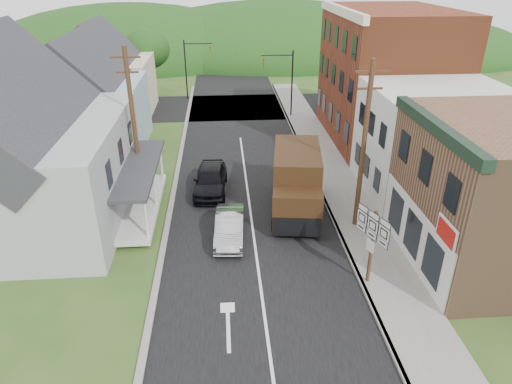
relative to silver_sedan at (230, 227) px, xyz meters
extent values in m
plane|color=#2D4719|center=(1.26, -2.79, -0.68)|extent=(120.00, 120.00, 0.00)
cube|color=black|center=(1.26, 7.21, -0.68)|extent=(9.00, 90.00, 0.02)
cube|color=black|center=(1.26, 24.21, -0.68)|extent=(60.00, 9.00, 0.02)
cube|color=slate|center=(7.16, 5.21, -0.61)|extent=(2.80, 55.00, 0.15)
cube|color=slate|center=(5.81, 5.21, -0.61)|extent=(0.20, 55.00, 0.15)
cube|color=slate|center=(-3.39, 5.21, -0.62)|extent=(0.30, 55.00, 0.12)
cube|color=brown|center=(12.56, -2.79, 2.82)|extent=(8.00, 8.00, 7.00)
cube|color=silver|center=(12.56, 4.71, 2.57)|extent=(8.00, 7.00, 6.50)
cube|color=brown|center=(12.56, 14.21, 4.32)|extent=(8.00, 12.00, 10.00)
cube|color=gray|center=(-10.74, 3.21, 2.07)|extent=(10.00, 12.00, 5.50)
cube|color=#86A8B7|center=(-9.74, 14.21, 1.82)|extent=(7.00, 8.00, 5.00)
cube|color=beige|center=(-10.24, 23.21, 1.82)|extent=(7.00, 8.00, 5.00)
cylinder|color=#472D19|center=(6.86, 0.71, 3.82)|extent=(0.26, 0.26, 9.00)
cube|color=#472D19|center=(6.86, 0.71, 7.72)|extent=(1.60, 0.10, 0.10)
cube|color=#472D19|center=(6.86, 0.71, 6.92)|extent=(1.20, 0.10, 0.10)
cylinder|color=#472D19|center=(-5.24, 5.21, 3.82)|extent=(0.26, 0.26, 9.00)
cube|color=#472D19|center=(-5.24, 5.21, 7.72)|extent=(1.60, 0.10, 0.10)
cube|color=#472D19|center=(-5.24, 5.21, 6.92)|extent=(1.20, 0.10, 0.10)
cylinder|color=black|center=(6.26, 20.71, 2.32)|extent=(0.14, 0.14, 6.00)
cylinder|color=black|center=(4.86, 20.71, 4.92)|extent=(2.80, 0.10, 0.10)
imported|color=olive|center=(3.66, 20.71, 4.22)|extent=(0.16, 0.20, 1.00)
cylinder|color=black|center=(-3.74, 27.71, 2.32)|extent=(0.14, 0.14, 6.00)
cylinder|color=black|center=(-2.34, 27.71, 4.92)|extent=(2.80, 0.10, 0.10)
imported|color=olive|center=(-1.14, 27.71, 4.22)|extent=(0.16, 0.20, 1.00)
cylinder|color=#382616|center=(-17.74, 17.21, 1.70)|extent=(0.36, 0.36, 4.76)
cylinder|color=#382616|center=(-7.74, 29.21, 1.28)|extent=(0.36, 0.36, 3.92)
ellipsoid|color=#10340F|center=(-7.74, 29.21, 4.22)|extent=(4.80, 4.80, 4.08)
ellipsoid|color=#10340F|center=(1.26, 52.21, -0.68)|extent=(90.00, 30.00, 16.00)
imported|color=#A8A8AD|center=(0.00, 0.00, 0.00)|extent=(1.70, 4.22, 1.36)
imported|color=black|center=(-1.04, 5.56, 0.15)|extent=(2.25, 4.98, 1.66)
cube|color=black|center=(3.97, 3.29, 1.27)|extent=(3.22, 5.22, 3.24)
cube|color=black|center=(3.57, 0.41, 0.71)|extent=(2.79, 2.12, 2.12)
cube|color=black|center=(3.60, 0.64, 1.61)|extent=(2.51, 1.65, 0.06)
cube|color=black|center=(3.44, -0.53, 0.16)|extent=(2.45, 0.51, 1.00)
cylinder|color=black|center=(2.42, 0.69, -0.18)|extent=(0.45, 1.04, 1.00)
cylinder|color=black|center=(4.74, 0.36, -0.18)|extent=(0.45, 1.04, 1.00)
cylinder|color=black|center=(3.04, 5.11, -0.18)|extent=(0.45, 1.04, 1.00)
cylinder|color=black|center=(5.36, 4.78, -0.18)|extent=(0.45, 1.04, 1.00)
cube|color=#472D19|center=(6.06, -4.24, 1.26)|extent=(0.15, 0.15, 3.59)
cube|color=black|center=(6.00, -4.26, 2.39)|extent=(0.78, 1.93, 0.08)
cube|color=silver|center=(6.23, -4.95, 2.85)|extent=(0.22, 0.53, 0.23)
cube|color=silver|center=(6.23, -4.95, 2.39)|extent=(0.24, 0.58, 0.56)
cube|color=silver|center=(6.23, -4.95, 1.93)|extent=(0.22, 0.53, 0.29)
cube|color=silver|center=(5.97, -4.28, 2.85)|extent=(0.22, 0.53, 0.23)
cube|color=silver|center=(5.97, -4.28, 2.39)|extent=(0.24, 0.58, 0.56)
cube|color=silver|center=(5.97, -4.28, 1.93)|extent=(0.22, 0.53, 0.29)
cube|color=silver|center=(5.71, -3.61, 2.85)|extent=(0.22, 0.53, 0.23)
cube|color=silver|center=(5.71, -3.61, 2.39)|extent=(0.24, 0.58, 0.56)
cube|color=silver|center=(5.71, -3.61, 1.93)|extent=(0.22, 0.53, 0.29)
cube|color=silver|center=(5.97, -4.28, 1.37)|extent=(0.19, 0.44, 0.56)
cylinder|color=black|center=(6.43, -3.34, 0.69)|extent=(0.07, 0.07, 2.45)
cube|color=black|center=(6.36, -3.34, 1.71)|extent=(0.11, 0.72, 0.72)
cube|color=yellow|center=(6.38, -3.34, 1.71)|extent=(0.11, 0.65, 0.65)
camera|label=1|loc=(-0.20, -20.28, 12.29)|focal=32.00mm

